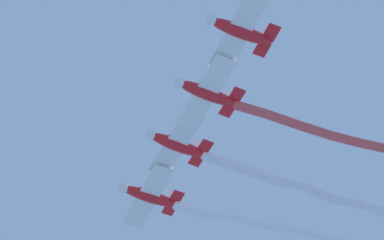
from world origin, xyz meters
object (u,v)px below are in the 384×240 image
Objects in this scene: airplane_lead at (149,196)px; airplane_left_wing at (176,144)px; airplane_right_wing at (206,93)px; airplane_slot at (239,31)px.

airplane_lead is 5.66m from airplane_left_wing.
airplane_slot reaches higher than airplane_right_wing.
airplane_left_wing is at bearing -89.64° from airplane_slot.
airplane_left_wing and airplane_slot have the same top height.
airplane_lead is 1.00× the size of airplane_slot.
airplane_slot is (-0.08, -16.94, 0.30)m from airplane_lead.
airplane_slot is at bearing 90.05° from airplane_lead.
airplane_lead is at bearing -91.79° from airplane_right_wing.
airplane_left_wing is 11.29m from airplane_slot.
airplane_left_wing is 1.00× the size of airplane_right_wing.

